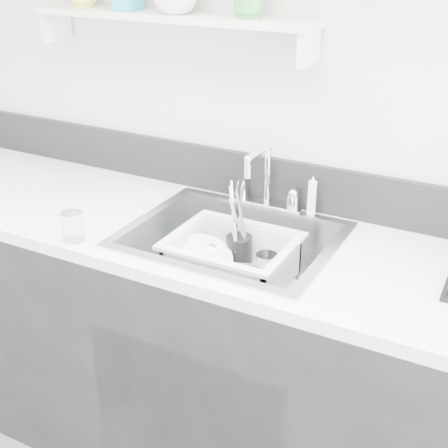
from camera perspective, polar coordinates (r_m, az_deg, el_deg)
The scene contains 13 objects.
counter_run at distance 2.16m, azimuth 0.64°, elevation -12.09°, with size 3.20×0.62×0.92m.
backsplash at distance 2.13m, azimuth 4.45°, elevation 4.01°, with size 3.20×0.02×0.16m, color black.
sink at distance 1.96m, azimuth 0.69°, elevation -3.43°, with size 0.64×0.52×0.20m, color silver, non-canonical shape.
faucet at distance 2.09m, azimuth 3.84°, elevation 3.05°, with size 0.26×0.18×0.23m.
side_sprayer at distance 2.04m, azimuth 8.04°, elevation 2.57°, with size 0.03×0.03×0.14m, color white.
wall_shelf at distance 2.11m, azimuth -5.04°, elevation 18.16°, with size 1.00×0.16×0.12m.
wash_tub at distance 1.97m, azimuth 0.74°, elevation -3.38°, with size 0.38×0.31×0.15m, color white, non-canonical shape.
plate_stack at distance 1.99m, azimuth -2.06°, elevation -4.13°, with size 0.26×0.26×0.10m.
utensil_cup at distance 2.03m, azimuth 1.37°, elevation -2.31°, with size 0.09×0.09×0.29m.
ladle at distance 1.98m, azimuth -0.59°, elevation -3.88°, with size 0.25×0.09×0.07m, color silver, non-canonical shape.
tumbler_in_tub at distance 1.95m, azimuth 3.89°, elevation -4.05°, with size 0.07×0.07×0.10m, color white.
tumbler_counter at distance 1.92m, azimuth -13.66°, elevation -0.24°, with size 0.07×0.07×0.09m, color white.
bowl_small at distance 1.89m, azimuth 2.07°, elevation -6.18°, with size 0.10×0.10×0.03m, color white.
Camera 1 is at (0.79, -0.33, 1.77)m, focal length 50.00 mm.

